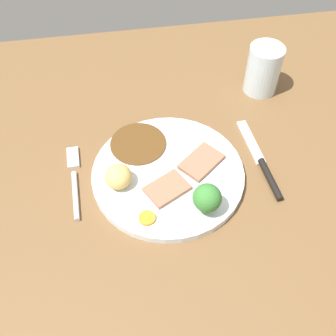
{
  "coord_description": "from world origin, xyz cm",
  "views": [
    {
      "loc": [
        -8.76,
        -44.25,
        59.92
      ],
      "look_at": [
        -1.88,
        -2.17,
        6.0
      ],
      "focal_mm": 44.43,
      "sensor_mm": 36.0,
      "label": 1
    }
  ],
  "objects_px": {
    "dinner_plate": "(168,174)",
    "meat_slice_main": "(167,189)",
    "carrot_coin_front": "(147,218)",
    "broccoli_floret": "(207,198)",
    "meat_slice_under": "(201,162)",
    "knife": "(263,165)",
    "water_glass": "(263,69)",
    "roast_potato_left": "(118,177)",
    "fork": "(74,179)"
  },
  "relations": [
    {
      "from": "carrot_coin_front",
      "to": "knife",
      "type": "xyz_separation_m",
      "value": [
        0.21,
        0.08,
        -0.01
      ]
    },
    {
      "from": "broccoli_floret",
      "to": "knife",
      "type": "relative_size",
      "value": 0.29
    },
    {
      "from": "roast_potato_left",
      "to": "fork",
      "type": "height_order",
      "value": "roast_potato_left"
    },
    {
      "from": "meat_slice_main",
      "to": "meat_slice_under",
      "type": "xyz_separation_m",
      "value": [
        0.07,
        0.05,
        0.0
      ]
    },
    {
      "from": "roast_potato_left",
      "to": "knife",
      "type": "relative_size",
      "value": 0.24
    },
    {
      "from": "dinner_plate",
      "to": "fork",
      "type": "height_order",
      "value": "dinner_plate"
    },
    {
      "from": "knife",
      "to": "water_glass",
      "type": "xyz_separation_m",
      "value": [
        0.05,
        0.2,
        0.04
      ]
    },
    {
      "from": "fork",
      "to": "water_glass",
      "type": "bearing_deg",
      "value": -66.75
    },
    {
      "from": "carrot_coin_front",
      "to": "meat_slice_main",
      "type": "bearing_deg",
      "value": 51.36
    },
    {
      "from": "meat_slice_under",
      "to": "roast_potato_left",
      "type": "bearing_deg",
      "value": -171.95
    },
    {
      "from": "dinner_plate",
      "to": "meat_slice_main",
      "type": "distance_m",
      "value": 0.04
    },
    {
      "from": "fork",
      "to": "meat_slice_main",
      "type": "bearing_deg",
      "value": -111.64
    },
    {
      "from": "water_glass",
      "to": "knife",
      "type": "bearing_deg",
      "value": -105.44
    },
    {
      "from": "meat_slice_under",
      "to": "broccoli_floret",
      "type": "relative_size",
      "value": 1.33
    },
    {
      "from": "dinner_plate",
      "to": "meat_slice_under",
      "type": "distance_m",
      "value": 0.06
    },
    {
      "from": "carrot_coin_front",
      "to": "water_glass",
      "type": "height_order",
      "value": "water_glass"
    },
    {
      "from": "meat_slice_main",
      "to": "meat_slice_under",
      "type": "height_order",
      "value": "same"
    },
    {
      "from": "broccoli_floret",
      "to": "fork",
      "type": "height_order",
      "value": "broccoli_floret"
    },
    {
      "from": "meat_slice_under",
      "to": "fork",
      "type": "xyz_separation_m",
      "value": [
        -0.22,
        0.01,
        -0.01
      ]
    },
    {
      "from": "carrot_coin_front",
      "to": "broccoli_floret",
      "type": "height_order",
      "value": "broccoli_floret"
    },
    {
      "from": "carrot_coin_front",
      "to": "broccoli_floret",
      "type": "bearing_deg",
      "value": 1.54
    },
    {
      "from": "dinner_plate",
      "to": "carrot_coin_front",
      "type": "height_order",
      "value": "carrot_coin_front"
    },
    {
      "from": "roast_potato_left",
      "to": "meat_slice_under",
      "type": "bearing_deg",
      "value": 8.05
    },
    {
      "from": "meat_slice_under",
      "to": "fork",
      "type": "distance_m",
      "value": 0.22
    },
    {
      "from": "roast_potato_left",
      "to": "water_glass",
      "type": "bearing_deg",
      "value": 33.93
    },
    {
      "from": "dinner_plate",
      "to": "broccoli_floret",
      "type": "xyz_separation_m",
      "value": [
        0.05,
        -0.08,
        0.04
      ]
    },
    {
      "from": "dinner_plate",
      "to": "water_glass",
      "type": "relative_size",
      "value": 2.62
    },
    {
      "from": "broccoli_floret",
      "to": "water_glass",
      "type": "xyz_separation_m",
      "value": [
        0.17,
        0.28,
        0.0
      ]
    },
    {
      "from": "meat_slice_main",
      "to": "roast_potato_left",
      "type": "distance_m",
      "value": 0.08
    },
    {
      "from": "dinner_plate",
      "to": "water_glass",
      "type": "bearing_deg",
      "value": 41.22
    },
    {
      "from": "water_glass",
      "to": "carrot_coin_front",
      "type": "bearing_deg",
      "value": -133.74
    },
    {
      "from": "fork",
      "to": "meat_slice_under",
      "type": "bearing_deg",
      "value": -93.94
    },
    {
      "from": "meat_slice_under",
      "to": "carrot_coin_front",
      "type": "relative_size",
      "value": 2.79
    },
    {
      "from": "meat_slice_under",
      "to": "carrot_coin_front",
      "type": "bearing_deg",
      "value": -138.05
    },
    {
      "from": "knife",
      "to": "roast_potato_left",
      "type": "bearing_deg",
      "value": 87.21
    },
    {
      "from": "carrot_coin_front",
      "to": "broccoli_floret",
      "type": "relative_size",
      "value": 0.48
    },
    {
      "from": "carrot_coin_front",
      "to": "fork",
      "type": "distance_m",
      "value": 0.15
    },
    {
      "from": "dinner_plate",
      "to": "roast_potato_left",
      "type": "height_order",
      "value": "roast_potato_left"
    },
    {
      "from": "roast_potato_left",
      "to": "fork",
      "type": "distance_m",
      "value": 0.08
    },
    {
      "from": "knife",
      "to": "meat_slice_main",
      "type": "bearing_deg",
      "value": 96.31
    },
    {
      "from": "knife",
      "to": "dinner_plate",
      "type": "bearing_deg",
      "value": 84.18
    },
    {
      "from": "meat_slice_main",
      "to": "broccoli_floret",
      "type": "relative_size",
      "value": 1.21
    },
    {
      "from": "roast_potato_left",
      "to": "knife",
      "type": "distance_m",
      "value": 0.25
    },
    {
      "from": "meat_slice_under",
      "to": "water_glass",
      "type": "xyz_separation_m",
      "value": [
        0.16,
        0.18,
        0.03
      ]
    },
    {
      "from": "broccoli_floret",
      "to": "knife",
      "type": "distance_m",
      "value": 0.15
    },
    {
      "from": "meat_slice_main",
      "to": "carrot_coin_front",
      "type": "distance_m",
      "value": 0.06
    },
    {
      "from": "carrot_coin_front",
      "to": "broccoli_floret",
      "type": "distance_m",
      "value": 0.1
    },
    {
      "from": "carrot_coin_front",
      "to": "water_glass",
      "type": "xyz_separation_m",
      "value": [
        0.27,
        0.28,
        0.03
      ]
    },
    {
      "from": "fork",
      "to": "knife",
      "type": "height_order",
      "value": "knife"
    },
    {
      "from": "roast_potato_left",
      "to": "carrot_coin_front",
      "type": "xyz_separation_m",
      "value": [
        0.04,
        -0.07,
        -0.02
      ]
    }
  ]
}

